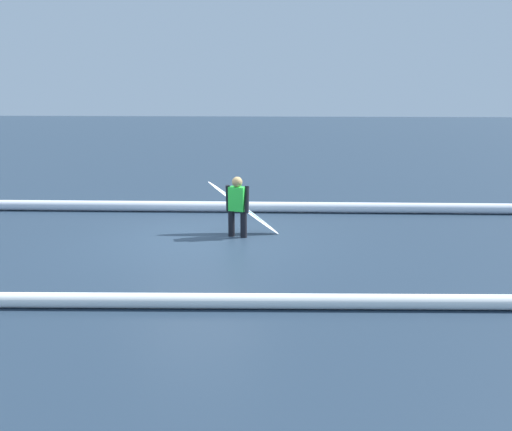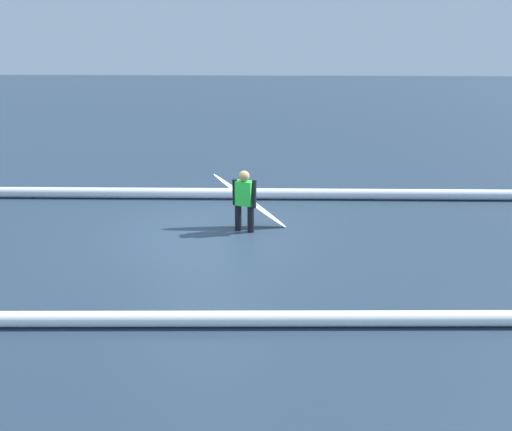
{
  "view_description": "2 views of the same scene",
  "coord_description": "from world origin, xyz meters",
  "views": [
    {
      "loc": [
        -1.92,
        10.65,
        2.98
      ],
      "look_at": [
        -1.34,
        1.69,
        0.92
      ],
      "focal_mm": 37.58,
      "sensor_mm": 36.0,
      "label": 1
    },
    {
      "loc": [
        -1.56,
        9.95,
        3.68
      ],
      "look_at": [
        -1.17,
        1.82,
        1.03
      ],
      "focal_mm": 36.7,
      "sensor_mm": 36.0,
      "label": 2
    }
  ],
  "objects": [
    {
      "name": "surfboard",
      "position": [
        -0.92,
        -0.62,
        0.56
      ],
      "size": [
        1.57,
        0.38,
        1.15
      ],
      "color": "white",
      "rests_on": "ground_plane"
    },
    {
      "name": "wave_crest_foreground",
      "position": [
        -0.14,
        -2.7,
        0.13
      ],
      "size": [
        21.46,
        0.89,
        0.27
      ],
      "primitive_type": "cylinder",
      "rotation": [
        0.0,
        1.57,
        0.03
      ],
      "color": "white",
      "rests_on": "ground_plane"
    },
    {
      "name": "surfer",
      "position": [
        -0.82,
        -0.3,
        0.71
      ],
      "size": [
        0.5,
        0.33,
        1.29
      ],
      "rotation": [
        0.0,
        0.0,
        2.84
      ],
      "color": "black",
      "rests_on": "ground_plane"
    },
    {
      "name": "wave_crest_midground",
      "position": [
        -1.75,
        3.54,
        0.11
      ],
      "size": [
        17.78,
        1.14,
        0.22
      ],
      "primitive_type": "cylinder",
      "rotation": [
        0.0,
        1.57,
        0.05
      ],
      "color": "white",
      "rests_on": "ground_plane"
    },
    {
      "name": "ground_plane",
      "position": [
        0.0,
        0.0,
        0.0
      ],
      "size": [
        120.72,
        120.72,
        0.0
      ],
      "primitive_type": "plane",
      "color": "#233446"
    }
  ]
}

